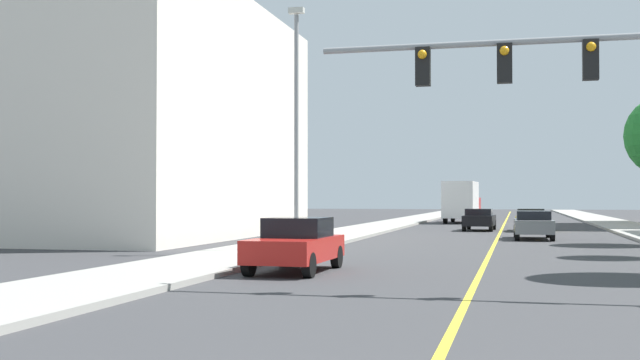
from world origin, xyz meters
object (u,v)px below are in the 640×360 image
at_px(traffic_signal_mast, 626,83).
at_px(street_lamp, 296,116).
at_px(car_yellow, 531,219).
at_px(car_gray, 533,224).
at_px(delivery_truck, 462,201).
at_px(car_red, 296,244).
at_px(car_black, 479,219).

height_order(traffic_signal_mast, street_lamp, street_lamp).
distance_m(traffic_signal_mast, car_yellow, 31.88).
height_order(car_gray, delivery_truck, delivery_truck).
bearing_deg(delivery_truck, car_yellow, -68.70).
bearing_deg(car_gray, street_lamp, -126.00).
bearing_deg(car_red, car_gray, -108.44).
relative_size(street_lamp, delivery_truck, 1.16).
bearing_deg(car_yellow, car_black, 179.28).
height_order(car_red, delivery_truck, delivery_truck).
distance_m(car_red, car_gray, 20.00).
bearing_deg(car_black, car_red, -95.34).
relative_size(car_yellow, delivery_truck, 0.58).
bearing_deg(traffic_signal_mast, car_red, 157.63).
height_order(street_lamp, car_yellow, street_lamp).
distance_m(car_yellow, car_black, 3.06).
height_order(street_lamp, car_red, street_lamp).
height_order(traffic_signal_mast, car_red, traffic_signal_mast).
bearing_deg(car_yellow, car_red, -101.99).
relative_size(car_yellow, car_black, 1.03).
relative_size(traffic_signal_mast, car_black, 2.37).
bearing_deg(traffic_signal_mast, car_gray, 93.66).
height_order(car_red, car_gray, car_red).
distance_m(street_lamp, car_gray, 15.40).
height_order(car_red, car_black, car_red).
xyz_separation_m(traffic_signal_mast, car_yellow, (-1.36, 31.64, -3.63)).
relative_size(traffic_signal_mast, car_gray, 2.21).
distance_m(car_gray, delivery_truck, 24.80).
bearing_deg(car_black, delivery_truck, 99.88).
distance_m(car_red, car_yellow, 29.12).
xyz_separation_m(street_lamp, car_black, (5.50, 21.70, -4.25)).
bearing_deg(delivery_truck, street_lamp, -93.25).
height_order(traffic_signal_mast, delivery_truck, traffic_signal_mast).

